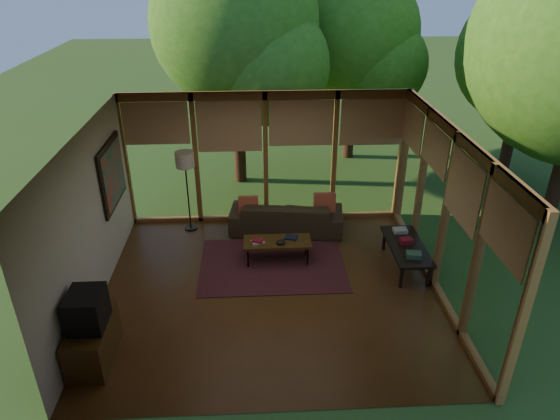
{
  "coord_description": "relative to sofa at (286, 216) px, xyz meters",
  "views": [
    {
      "loc": [
        -0.21,
        -6.77,
        4.98
      ],
      "look_at": [
        0.19,
        0.7,
        1.12
      ],
      "focal_mm": 32.0,
      "sensor_mm": 36.0,
      "label": 1
    }
  ],
  "objects": [
    {
      "name": "window_wall_back",
      "position": [
        -0.39,
        0.5,
        1.03
      ],
      "size": [
        5.5,
        0.12,
        2.7
      ],
      "primitive_type": "cube",
      "color": "brown",
      "rests_on": "ground"
    },
    {
      "name": "ct_book_side",
      "position": [
        0.01,
        -1.06,
        0.12
      ],
      "size": [
        0.26,
        0.22,
        0.03
      ],
      "primitive_type": "cube",
      "rotation": [
        0.0,
        0.0,
        -0.3
      ],
      "color": "black",
      "rests_on": "coffee_table"
    },
    {
      "name": "ct_bowl",
      "position": [
        -0.19,
        -1.24,
        0.14
      ],
      "size": [
        0.16,
        0.16,
        0.07
      ],
      "primitive_type": "ellipsoid",
      "color": "black",
      "rests_on": "coffee_table"
    },
    {
      "name": "exterior_lawn",
      "position": [
        7.61,
        6.0,
        -0.33
      ],
      "size": [
        40.0,
        40.0,
        0.0
      ],
      "primitive_type": "plane",
      "color": "#31551F",
      "rests_on": "ground"
    },
    {
      "name": "television",
      "position": [
        -2.84,
        -3.46,
        0.53
      ],
      "size": [
        0.45,
        0.55,
        0.5
      ],
      "primitive_type": "cube",
      "color": "black",
      "rests_on": "media_cabinet"
    },
    {
      "name": "console_book_b",
      "position": [
        2.01,
        -1.4,
        0.18
      ],
      "size": [
        0.23,
        0.18,
        0.1
      ],
      "primitive_type": "cube",
      "rotation": [
        0.0,
        0.0,
        0.12
      ],
      "color": "maroon",
      "rests_on": "side_console"
    },
    {
      "name": "window_wall_right",
      "position": [
        2.36,
        -2.0,
        1.03
      ],
      "size": [
        0.12,
        5.0,
        2.7
      ],
      "primitive_type": "cube",
      "color": "brown",
      "rests_on": "ground"
    },
    {
      "name": "tree_far",
      "position": [
        5.67,
        2.62,
        2.6
      ],
      "size": [
        3.2,
        3.2,
        4.53
      ],
      "color": "#3B2215",
      "rests_on": "ground"
    },
    {
      "name": "floor",
      "position": [
        -0.39,
        -2.0,
        -0.32
      ],
      "size": [
        5.5,
        5.5,
        0.0
      ],
      "primitive_type": "plane",
      "color": "#593417",
      "rests_on": "ground"
    },
    {
      "name": "console_book_a",
      "position": [
        2.01,
        -1.85,
        0.18
      ],
      "size": [
        0.27,
        0.22,
        0.09
      ],
      "primitive_type": "cube",
      "rotation": [
        0.0,
        0.0,
        -0.19
      ],
      "color": "#355C4A",
      "rests_on": "side_console"
    },
    {
      "name": "floor_lamp",
      "position": [
        -1.94,
        0.16,
        1.08
      ],
      "size": [
        0.36,
        0.36,
        1.65
      ],
      "color": "black",
      "rests_on": "floor"
    },
    {
      "name": "pillow_right",
      "position": [
        0.75,
        -0.05,
        0.27
      ],
      "size": [
        0.42,
        0.22,
        0.44
      ],
      "primitive_type": "cube",
      "rotation": [
        -0.21,
        0.0,
        0.0
      ],
      "color": "#99210D",
      "rests_on": "sofa"
    },
    {
      "name": "tree_ne",
      "position": [
        1.96,
        4.12,
        2.89
      ],
      "size": [
        3.18,
        3.18,
        4.81
      ],
      "color": "#3B2215",
      "rests_on": "ground"
    },
    {
      "name": "ceiling",
      "position": [
        -0.39,
        -2.0,
        2.38
      ],
      "size": [
        5.5,
        5.5,
        0.0
      ],
      "primitive_type": "plane",
      "rotation": [
        3.14,
        0.0,
        0.0
      ],
      "color": "silver",
      "rests_on": "ground"
    },
    {
      "name": "tree_nw",
      "position": [
        -0.96,
        2.62,
        3.3
      ],
      "size": [
        3.66,
        3.66,
        5.46
      ],
      "color": "#3B2215",
      "rests_on": "ground"
    },
    {
      "name": "console_book_c",
      "position": [
        2.01,
        -1.0,
        0.16
      ],
      "size": [
        0.25,
        0.19,
        0.07
      ],
      "primitive_type": "cube",
      "rotation": [
        0.0,
        0.0,
        0.05
      ],
      "color": "#AEA59D",
      "rests_on": "side_console"
    },
    {
      "name": "ct_book_upper",
      "position": [
        -0.59,
        -1.19,
        0.15
      ],
      "size": [
        0.23,
        0.2,
        0.03
      ],
      "primitive_type": "cube",
      "rotation": [
        0.0,
        0.0,
        -0.32
      ],
      "color": "maroon",
      "rests_on": "coffee_table"
    },
    {
      "name": "side_console",
      "position": [
        2.01,
        -1.45,
        0.09
      ],
      "size": [
        0.6,
        1.4,
        0.46
      ],
      "color": "black",
      "rests_on": "floor"
    },
    {
      "name": "wall_painting",
      "position": [
        -3.1,
        -0.6,
        1.23
      ],
      "size": [
        0.06,
        1.35,
        1.15
      ],
      "color": "black",
      "rests_on": "wall_left"
    },
    {
      "name": "pillow_left",
      "position": [
        -0.75,
        -0.05,
        0.25
      ],
      "size": [
        0.39,
        0.21,
        0.41
      ],
      "primitive_type": "cube",
      "rotation": [
        -0.21,
        0.0,
        0.0
      ],
      "color": "#99210D",
      "rests_on": "sofa"
    },
    {
      "name": "ct_book_lower",
      "position": [
        -0.59,
        -1.19,
        0.12
      ],
      "size": [
        0.26,
        0.23,
        0.03
      ],
      "primitive_type": "cube",
      "rotation": [
        0.0,
        0.0,
        0.31
      ],
      "color": "#AEA59D",
      "rests_on": "coffee_table"
    },
    {
      "name": "rug",
      "position": [
        -0.33,
        -1.27,
        -0.32
      ],
      "size": [
        2.58,
        1.82,
        0.01
      ],
      "primitive_type": "cube",
      "color": "maroon",
      "rests_on": "floor"
    },
    {
      "name": "wall_front",
      "position": [
        -0.39,
        -4.5,
        1.03
      ],
      "size": [
        5.5,
        0.04,
        2.7
      ],
      "primitive_type": "cube",
      "color": "beige",
      "rests_on": "ground"
    },
    {
      "name": "wall_left",
      "position": [
        -3.14,
        -2.0,
        1.03
      ],
      "size": [
        0.04,
        5.0,
        2.7
      ],
      "primitive_type": "cube",
      "color": "beige",
      "rests_on": "ground"
    },
    {
      "name": "media_cabinet",
      "position": [
        -2.86,
        -3.46,
        -0.02
      ],
      "size": [
        0.5,
        1.0,
        0.6
      ],
      "primitive_type": "cube",
      "color": "#4B3214",
      "rests_on": "floor"
    },
    {
      "name": "coffee_table",
      "position": [
        -0.24,
        -1.14,
        0.07
      ],
      "size": [
        1.2,
        0.5,
        0.43
      ],
      "color": "#4B3214",
      "rests_on": "floor"
    },
    {
      "name": "sofa",
      "position": [
        0.0,
        0.0,
        0.0
      ],
      "size": [
        2.31,
        1.14,
        0.65
      ],
      "primitive_type": "imported",
      "rotation": [
        0.0,
        0.0,
        3.02
      ],
      "color": "#392E1C",
      "rests_on": "floor"
    }
  ]
}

